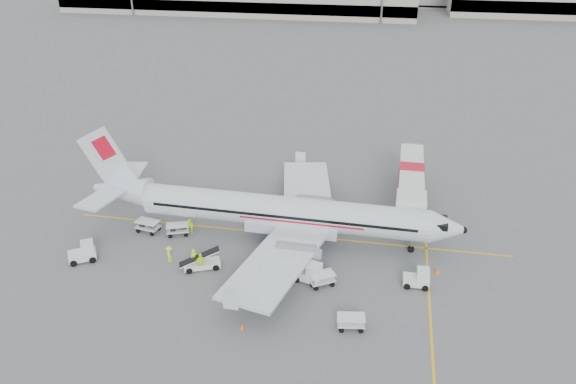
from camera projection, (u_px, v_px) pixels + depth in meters
name	position (u px, v px, depth m)	size (l,w,h in m)	color
ground	(284.00, 234.00, 56.57)	(360.00, 360.00, 0.00)	#56595B
stripe_lead	(284.00, 234.00, 56.57)	(44.00, 0.20, 0.01)	yellow
stripe_cross	(429.00, 299.00, 47.25)	(0.20, 20.00, 0.01)	yellow
aircraft	(283.00, 192.00, 53.66)	(36.92, 28.93, 10.18)	silver
jet_bridge	(410.00, 185.00, 61.32)	(3.30, 17.59, 4.62)	silver
belt_loader	(201.00, 257.00, 50.76)	(4.42, 1.66, 2.40)	silver
tug_fore	(417.00, 277.00, 48.49)	(2.26, 1.29, 1.75)	silver
tug_mid	(308.00, 272.00, 49.12)	(2.41, 1.38, 1.86)	silver
tug_aft	(82.00, 252.00, 51.93)	(2.46, 1.41, 1.90)	silver
cart_loaded_a	(178.00, 230.00, 56.28)	(2.23, 1.32, 1.16)	silver
cart_loaded_b	(148.00, 226.00, 56.80)	(2.36, 1.39, 1.23)	silver
cart_empty_a	(322.00, 279.00, 48.73)	(2.21, 1.31, 1.15)	silver
cart_empty_b	(351.00, 322.00, 43.71)	(2.17, 1.28, 1.13)	silver
cone_nose	(438.00, 270.00, 50.36)	(0.43, 0.43, 0.70)	orange
cone_port	(329.00, 185.00, 65.86)	(0.39, 0.39, 0.64)	orange
cone_stbd	(242.00, 327.00, 43.71)	(0.33, 0.33, 0.54)	orange
crew_a	(194.00, 258.00, 51.05)	(0.67, 0.44, 1.85)	#C4E617
crew_b	(190.00, 226.00, 56.44)	(0.77, 0.60, 1.59)	#C4E617
crew_c	(170.00, 254.00, 51.86)	(1.04, 0.60, 1.62)	#C4E617
crew_d	(201.00, 262.00, 50.44)	(1.10, 0.46, 1.87)	#C4E617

